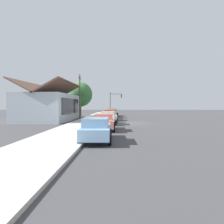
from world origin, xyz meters
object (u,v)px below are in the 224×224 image
object	(u,v)px
car_coral	(104,122)
shade_tree	(80,95)
car_cherry	(110,115)
car_seafoam	(113,112)
utility_pole_wooden	(80,96)
car_mustard	(111,113)
car_ivory	(109,118)
car_skyblue	(96,129)
traffic_light_main	(115,100)
fire_hydrant_red	(90,125)

from	to	relation	value
car_coral	shade_tree	distance (m)	21.89
car_coral	car_cherry	bearing A→B (deg)	-2.24
car_seafoam	utility_pole_wooden	size ratio (longest dim) A/B	0.64
car_mustard	shade_tree	bearing A→B (deg)	63.70
car_mustard	utility_pole_wooden	distance (m)	6.43
car_ivory	car_seafoam	xyz separation A→B (m)	(17.04, 0.09, 0.00)
car_skyblue	car_seafoam	xyz separation A→B (m)	(28.52, -0.09, 0.00)
car_skyblue	shade_tree	size ratio (longest dim) A/B	0.70
car_skyblue	traffic_light_main	distance (m)	33.77
car_skyblue	car_coral	world-z (taller)	same
car_coral	car_mustard	bearing A→B (deg)	-1.84
car_cherry	car_ivory	bearing A→B (deg)	-179.76
car_skyblue	utility_pole_wooden	size ratio (longest dim) A/B	0.64
car_coral	traffic_light_main	distance (m)	28.15
shade_tree	traffic_light_main	size ratio (longest dim) A/B	1.31
shade_tree	utility_pole_wooden	bearing A→B (deg)	-169.41
car_coral	car_seafoam	distance (m)	22.88
car_cherry	car_seafoam	size ratio (longest dim) A/B	0.99
car_skyblue	utility_pole_wooden	distance (m)	21.96
car_ivory	car_cherry	world-z (taller)	same
car_ivory	car_mustard	bearing A→B (deg)	4.01
car_skyblue	car_cherry	xyz separation A→B (m)	(17.34, -0.11, -0.00)
car_cherry	utility_pole_wooden	size ratio (longest dim) A/B	0.63
traffic_light_main	car_seafoam	bearing A→B (deg)	177.25
traffic_light_main	fire_hydrant_red	world-z (taller)	traffic_light_main
fire_hydrant_red	shade_tree	bearing A→B (deg)	13.66
car_seafoam	utility_pole_wooden	world-z (taller)	utility_pole_wooden
car_coral	fire_hydrant_red	distance (m)	1.45
car_mustard	traffic_light_main	xyz separation A→B (m)	(10.75, -0.34, 2.68)
car_ivory	shade_tree	size ratio (longest dim) A/B	0.68
car_mustard	utility_pole_wooden	xyz separation A→B (m)	(-1.84, 5.32, 3.12)
fire_hydrant_red	car_coral	bearing A→B (deg)	-97.34
car_ivory	traffic_light_main	world-z (taller)	traffic_light_main
car_ivory	car_seafoam	distance (m)	17.04
car_ivory	fire_hydrant_red	distance (m)	5.86
car_cherry	fire_hydrant_red	xyz separation A→B (m)	(-11.52, 1.43, -0.32)
car_ivory	shade_tree	bearing A→B (deg)	26.73
car_ivory	car_cherry	bearing A→B (deg)	3.83
traffic_light_main	utility_pole_wooden	world-z (taller)	utility_pole_wooden
car_coral	utility_pole_wooden	distance (m)	16.65
car_skyblue	traffic_light_main	size ratio (longest dim) A/B	0.92
car_skyblue	car_ivory	xyz separation A→B (m)	(11.48, -0.18, -0.00)
utility_pole_wooden	fire_hydrant_red	xyz separation A→B (m)	(-15.26, -4.00, -3.43)
car_ivory	car_mustard	distance (m)	11.44
car_coral	car_ivory	world-z (taller)	same
car_skyblue	car_ivory	bearing A→B (deg)	-3.17
car_coral	fire_hydrant_red	size ratio (longest dim) A/B	6.20
car_ivory	fire_hydrant_red	xyz separation A→B (m)	(-5.66, 1.50, -0.32)
shade_tree	utility_pole_wooden	world-z (taller)	utility_pole_wooden
car_seafoam	traffic_light_main	world-z (taller)	traffic_light_main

